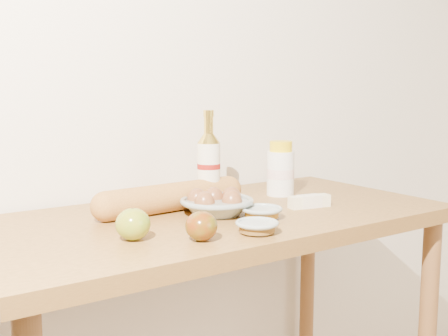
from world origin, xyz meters
The scene contains 11 objects.
back_wall centered at (0.00, 1.51, 1.30)m, with size 3.50×0.02×2.60m, color silver.
table centered at (0.00, 1.18, 0.78)m, with size 1.20×0.60×0.90m.
bourbon_bottle centered at (0.04, 1.28, 1.01)m, with size 0.07×0.07×0.26m.
cream_bottle centered at (0.29, 1.27, 0.97)m, with size 0.09×0.09×0.16m.
egg_bowl centered at (-0.01, 1.16, 0.93)m, with size 0.24×0.24×0.07m.
baguette centered at (-0.09, 1.26, 0.94)m, with size 0.45×0.10×0.07m.
apple_yellowgreen centered at (-0.29, 1.07, 0.93)m, with size 0.09×0.09×0.07m.
apple_redgreen_front centered at (-0.17, 0.98, 0.93)m, with size 0.08×0.08×0.06m.
sugar_bowl centered at (-0.04, 0.96, 0.91)m, with size 0.13×0.13×0.03m.
syrup_bowl centered at (0.05, 1.07, 0.92)m, with size 0.13×0.13×0.03m.
butter_stick centered at (0.24, 1.10, 0.92)m, with size 0.12×0.05×0.03m.
Camera 1 is at (-0.78, 0.01, 1.22)m, focal length 45.00 mm.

